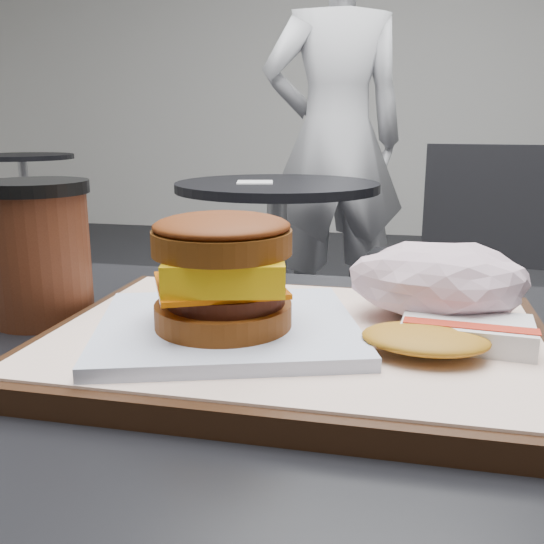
{
  "coord_description": "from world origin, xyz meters",
  "views": [
    {
      "loc": [
        0.09,
        -0.39,
        0.94
      ],
      "look_at": [
        -0.01,
        0.04,
        0.83
      ],
      "focal_mm": 40.0,
      "sensor_mm": 36.0,
      "label": 1
    }
  ],
  "objects_px": {
    "hash_brown": "(449,335)",
    "neighbor_table": "(277,240)",
    "patron": "(335,140)",
    "breakfast_sandwich": "(225,285)",
    "crumpled_wrapper": "(439,281)",
    "coffee_cup": "(39,246)",
    "serving_tray": "(296,342)",
    "neighbor_chair": "(444,254)"
  },
  "relations": [
    {
      "from": "serving_tray",
      "to": "patron",
      "type": "relative_size",
      "value": 0.22
    },
    {
      "from": "neighbor_table",
      "to": "neighbor_chair",
      "type": "xyz_separation_m",
      "value": [
        0.57,
        0.07,
        -0.04
      ]
    },
    {
      "from": "hash_brown",
      "to": "patron",
      "type": "height_order",
      "value": "patron"
    },
    {
      "from": "breakfast_sandwich",
      "to": "patron",
      "type": "xyz_separation_m",
      "value": [
        -0.19,
        2.28,
        0.05
      ]
    },
    {
      "from": "hash_brown",
      "to": "crumpled_wrapper",
      "type": "relative_size",
      "value": 0.87
    },
    {
      "from": "neighbor_table",
      "to": "coffee_cup",
      "type": "bearing_deg",
      "value": -85.64
    },
    {
      "from": "neighbor_table",
      "to": "neighbor_chair",
      "type": "bearing_deg",
      "value": 6.79
    },
    {
      "from": "crumpled_wrapper",
      "to": "neighbor_table",
      "type": "xyz_separation_m",
      "value": [
        -0.46,
        1.55,
        -0.27
      ]
    },
    {
      "from": "crumpled_wrapper",
      "to": "patron",
      "type": "bearing_deg",
      "value": 98.9
    },
    {
      "from": "crumpled_wrapper",
      "to": "breakfast_sandwich",
      "type": "bearing_deg",
      "value": -152.69
    },
    {
      "from": "breakfast_sandwich",
      "to": "neighbor_table",
      "type": "bearing_deg",
      "value": 100.75
    },
    {
      "from": "coffee_cup",
      "to": "neighbor_table",
      "type": "relative_size",
      "value": 0.17
    },
    {
      "from": "breakfast_sandwich",
      "to": "serving_tray",
      "type": "bearing_deg",
      "value": 28.76
    },
    {
      "from": "crumpled_wrapper",
      "to": "neighbor_table",
      "type": "height_order",
      "value": "crumpled_wrapper"
    },
    {
      "from": "neighbor_table",
      "to": "serving_tray",
      "type": "bearing_deg",
      "value": -77.42
    },
    {
      "from": "hash_brown",
      "to": "coffee_cup",
      "type": "height_order",
      "value": "coffee_cup"
    },
    {
      "from": "serving_tray",
      "to": "hash_brown",
      "type": "xyz_separation_m",
      "value": [
        0.11,
        -0.02,
        0.02
      ]
    },
    {
      "from": "breakfast_sandwich",
      "to": "hash_brown",
      "type": "distance_m",
      "value": 0.16
    },
    {
      "from": "coffee_cup",
      "to": "patron",
      "type": "distance_m",
      "value": 2.22
    },
    {
      "from": "coffee_cup",
      "to": "breakfast_sandwich",
      "type": "bearing_deg",
      "value": -17.83
    },
    {
      "from": "crumpled_wrapper",
      "to": "neighbor_chair",
      "type": "bearing_deg",
      "value": 86.24
    },
    {
      "from": "serving_tray",
      "to": "coffee_cup",
      "type": "bearing_deg",
      "value": 171.74
    },
    {
      "from": "breakfast_sandwich",
      "to": "crumpled_wrapper",
      "type": "height_order",
      "value": "breakfast_sandwich"
    },
    {
      "from": "breakfast_sandwich",
      "to": "crumpled_wrapper",
      "type": "distance_m",
      "value": 0.17
    },
    {
      "from": "serving_tray",
      "to": "hash_brown",
      "type": "relative_size",
      "value": 3.13
    },
    {
      "from": "coffee_cup",
      "to": "hash_brown",
      "type": "bearing_deg",
      "value": -8.37
    },
    {
      "from": "breakfast_sandwich",
      "to": "coffee_cup",
      "type": "distance_m",
      "value": 0.2
    },
    {
      "from": "neighbor_table",
      "to": "hash_brown",
      "type": "bearing_deg",
      "value": -73.85
    },
    {
      "from": "hash_brown",
      "to": "coffee_cup",
      "type": "relative_size",
      "value": 0.97
    },
    {
      "from": "serving_tray",
      "to": "breakfast_sandwich",
      "type": "bearing_deg",
      "value": -151.24
    },
    {
      "from": "serving_tray",
      "to": "neighbor_table",
      "type": "xyz_separation_m",
      "value": [
        -0.36,
        1.6,
        -0.23
      ]
    },
    {
      "from": "neighbor_table",
      "to": "crumpled_wrapper",
      "type": "bearing_deg",
      "value": -73.33
    },
    {
      "from": "crumpled_wrapper",
      "to": "serving_tray",
      "type": "bearing_deg",
      "value": -153.35
    },
    {
      "from": "hash_brown",
      "to": "neighbor_chair",
      "type": "bearing_deg",
      "value": 86.56
    },
    {
      "from": "serving_tray",
      "to": "hash_brown",
      "type": "height_order",
      "value": "hash_brown"
    },
    {
      "from": "neighbor_chair",
      "to": "neighbor_table",
      "type": "bearing_deg",
      "value": -173.21
    },
    {
      "from": "serving_tray",
      "to": "neighbor_chair",
      "type": "bearing_deg",
      "value": 82.74
    },
    {
      "from": "hash_brown",
      "to": "neighbor_table",
      "type": "bearing_deg",
      "value": 106.15
    },
    {
      "from": "neighbor_chair",
      "to": "breakfast_sandwich",
      "type": "bearing_deg",
      "value": -98.74
    },
    {
      "from": "neighbor_chair",
      "to": "patron",
      "type": "bearing_deg",
      "value": 127.76
    },
    {
      "from": "patron",
      "to": "serving_tray",
      "type": "bearing_deg",
      "value": 74.03
    },
    {
      "from": "serving_tray",
      "to": "breakfast_sandwich",
      "type": "relative_size",
      "value": 1.63
    }
  ]
}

